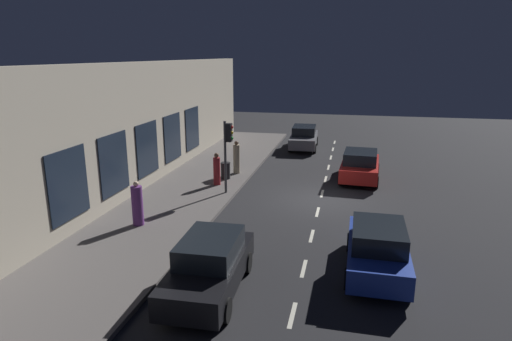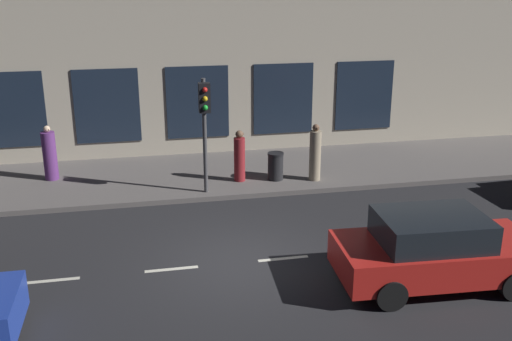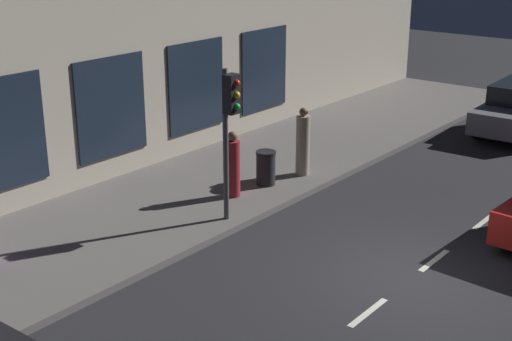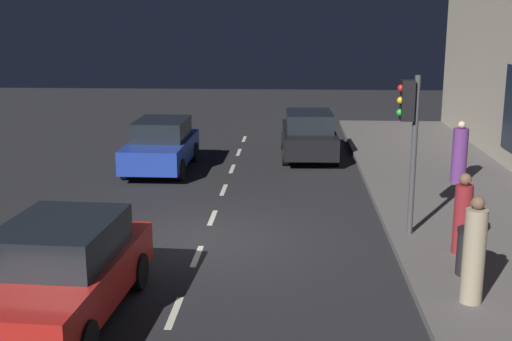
% 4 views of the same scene
% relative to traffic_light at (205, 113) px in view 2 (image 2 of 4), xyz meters
% --- Properties ---
extents(ground_plane, '(60.00, 60.00, 0.00)m').
position_rel_traffic_light_xyz_m(ground_plane, '(-4.32, -0.25, -2.58)').
color(ground_plane, '#232326').
extents(sidewalk, '(4.50, 32.00, 0.15)m').
position_rel_traffic_light_xyz_m(sidewalk, '(1.93, -0.25, -2.50)').
color(sidewalk, '#5B5654').
rests_on(sidewalk, ground).
extents(building_facade, '(0.65, 32.00, 6.15)m').
position_rel_traffic_light_xyz_m(building_facade, '(4.48, -0.25, 0.49)').
color(building_facade, '#B2A893').
rests_on(building_facade, ground).
extents(lane_centre_line, '(0.12, 27.20, 0.01)m').
position_rel_traffic_light_xyz_m(lane_centre_line, '(-4.32, -1.25, -2.57)').
color(lane_centre_line, beige).
rests_on(lane_centre_line, ground).
extents(traffic_light, '(0.47, 0.32, 3.40)m').
position_rel_traffic_light_xyz_m(traffic_light, '(0.00, 0.00, 0.00)').
color(traffic_light, '#424244').
rests_on(traffic_light, sidewalk).
extents(parked_car_2, '(2.15, 4.35, 1.58)m').
position_rel_traffic_light_xyz_m(parked_car_2, '(-6.07, -4.11, -1.79)').
color(parked_car_2, red).
rests_on(parked_car_2, ground).
extents(pedestrian_0, '(0.44, 0.44, 1.62)m').
position_rel_traffic_light_xyz_m(pedestrian_0, '(0.93, -1.16, -1.67)').
color(pedestrian_0, maroon).
rests_on(pedestrian_0, sidewalk).
extents(pedestrian_1, '(0.45, 0.45, 1.80)m').
position_rel_traffic_light_xyz_m(pedestrian_1, '(0.53, -3.48, -1.59)').
color(pedestrian_1, gray).
rests_on(pedestrian_1, sidewalk).
extents(pedestrian_2, '(0.60, 0.60, 1.74)m').
position_rel_traffic_light_xyz_m(pedestrian_2, '(2.26, 4.64, -1.63)').
color(pedestrian_2, '#5B2D70').
rests_on(pedestrian_2, sidewalk).
extents(trash_bin, '(0.51, 0.51, 0.87)m').
position_rel_traffic_light_xyz_m(trash_bin, '(0.81, -2.29, -1.99)').
color(trash_bin, black).
rests_on(trash_bin, sidewalk).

